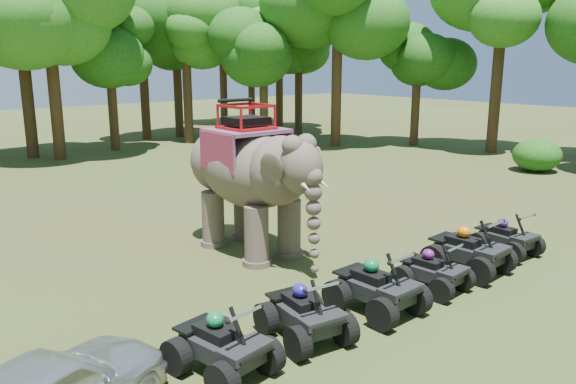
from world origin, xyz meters
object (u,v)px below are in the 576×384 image
atv_1 (305,307)px  atv_2 (377,281)px  atv_0 (222,337)px  atv_3 (433,266)px  atv_4 (469,245)px  elephant (249,178)px  atv_5 (507,233)px

atv_1 → atv_2: 1.88m
atv_0 → atv_3: bearing=-10.4°
atv_1 → atv_4: (5.27, -0.03, 0.06)m
atv_3 → atv_4: atv_4 is taller
atv_3 → atv_0: bearing=174.1°
elephant → atv_2: size_ratio=2.62×
atv_0 → atv_3: 5.50m
atv_0 → atv_3: (5.50, -0.13, -0.07)m
atv_0 → atv_2: atv_2 is taller
atv_2 → elephant: bearing=84.9°
elephant → atv_3: bearing=-71.8°
elephant → atv_5: (5.00, -4.59, -1.42)m
atv_0 → atv_1: (1.80, 0.00, 0.00)m
atv_2 → atv_0: bearing=177.1°
atv_1 → atv_2: (1.87, -0.08, 0.04)m
atv_2 → atv_4: (3.40, 0.06, 0.01)m
atv_2 → atv_5: bearing=-0.2°
atv_1 → atv_5: size_ratio=1.08×
atv_3 → atv_5: (3.46, 0.18, 0.02)m
atv_2 → atv_3: atv_2 is taller
atv_4 → atv_5: 1.89m
elephant → atv_5: bearing=-42.2°
elephant → atv_0: size_ratio=2.80×
atv_2 → atv_4: atv_4 is taller
atv_1 → atv_2: size_ratio=0.94×
atv_2 → atv_5: 5.29m
atv_1 → atv_3: size_ratio=1.12×
atv_5 → atv_4: bearing=-174.9°
atv_1 → atv_5: bearing=8.8°
atv_2 → atv_3: 1.83m
elephant → atv_1: size_ratio=2.80×
atv_2 → atv_5: size_ratio=1.15×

